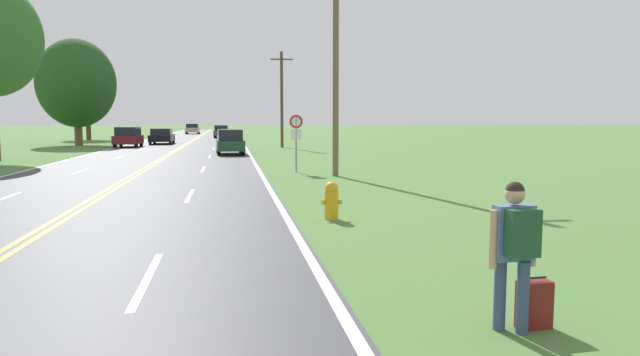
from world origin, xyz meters
name	(u,v)px	position (x,y,z in m)	size (l,w,h in m)	color
hitchhiker_person	(515,241)	(6.81, 4.76, 1.00)	(0.56, 0.41, 1.64)	#38476B
suitcase	(534,305)	(7.11, 4.85, 0.27)	(0.39, 0.19, 0.58)	maroon
fire_hydrant	(332,200)	(6.12, 11.94, 0.44)	(0.48, 0.32, 0.87)	gold
traffic_sign	(296,129)	(6.65, 23.43, 1.87)	(0.60, 0.10, 2.48)	gray
utility_pole_midground	(336,47)	(8.03, 21.66, 5.13)	(1.80, 0.24, 9.93)	brown
utility_pole_far	(282,98)	(8.01, 44.91, 3.94)	(1.80, 0.24, 7.58)	brown
tree_behind_sign	(76,83)	(-9.16, 51.68, 5.33)	(6.61, 6.61, 9.14)	brown
tree_right_cluster	(87,93)	(-11.40, 65.00, 5.02)	(5.16, 5.16, 8.01)	#473828
car_dark_green_van_nearest	(230,141)	(3.86, 36.46, 0.85)	(1.87, 4.12, 1.61)	black
car_maroon_hatchback_approaching	(128,137)	(-4.29, 47.43, 0.85)	(1.97, 3.57, 1.63)	black
car_black_sedan_mid_near	(162,136)	(-2.24, 52.80, 0.73)	(1.97, 4.72, 1.41)	black
car_dark_grey_suv_mid_far	(222,131)	(2.91, 69.41, 0.81)	(1.87, 4.79, 1.50)	black
car_champagne_sedan_receding	(193,129)	(-1.65, 87.59, 0.78)	(1.96, 4.46, 1.53)	black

